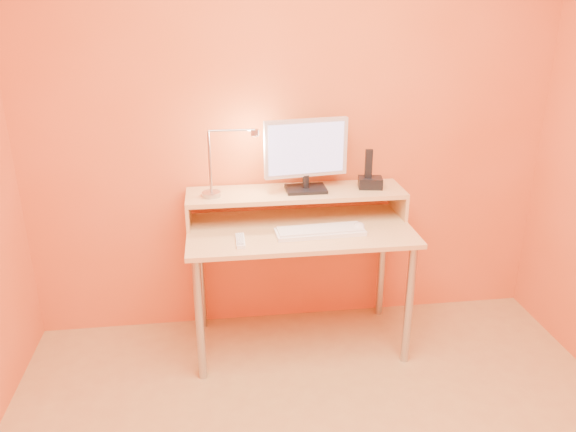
{
  "coord_description": "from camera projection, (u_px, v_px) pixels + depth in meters",
  "views": [
    {
      "loc": [
        -0.43,
        -1.56,
        1.87
      ],
      "look_at": [
        -0.07,
        1.13,
        0.81
      ],
      "focal_mm": 35.05,
      "sensor_mm": 36.0,
      "label": 1
    }
  ],
  "objects": [
    {
      "name": "shelf_riser_right",
      "position": [
        398.0,
        202.0,
        3.19
      ],
      "size": [
        0.02,
        0.3,
        0.14
      ],
      "primitive_type": "cube",
      "color": "tan",
      "rests_on": "desk_lower"
    },
    {
      "name": "wall_back",
      "position": [
        292.0,
        118.0,
        3.11
      ],
      "size": [
        3.0,
        0.04,
        2.5
      ],
      "primitive_type": "cube",
      "color": "orange",
      "rests_on": "floor"
    },
    {
      "name": "desk_shelf",
      "position": [
        296.0,
        193.0,
        3.09
      ],
      "size": [
        1.2,
        0.3,
        0.02
      ],
      "primitive_type": "cube",
      "color": "tan",
      "rests_on": "desk_lower"
    },
    {
      "name": "lamp_post",
      "position": [
        210.0,
        162.0,
        2.93
      ],
      "size": [
        0.01,
        0.01,
        0.33
      ],
      "primitive_type": "cylinder",
      "color": "#A9A9AE",
      "rests_on": "lamp_base"
    },
    {
      "name": "monitor_screen",
      "position": [
        307.0,
        149.0,
        3.0
      ],
      "size": [
        0.42,
        0.06,
        0.27
      ],
      "primitive_type": "cube",
      "rotation": [
        0.0,
        0.0,
        0.14
      ],
      "color": "#A3A6E1",
      "rests_on": "monitor_panel"
    },
    {
      "name": "phone_led",
      "position": [
        381.0,
        185.0,
        3.09
      ],
      "size": [
        0.01,
        0.0,
        0.04
      ],
      "primitive_type": "cube",
      "color": "#2A87F5",
      "rests_on": "phone_dock"
    },
    {
      "name": "desk_leg_br",
      "position": [
        382.0,
        264.0,
        3.44
      ],
      "size": [
        0.04,
        0.04,
        0.69
      ],
      "primitive_type": "cylinder",
      "color": "#A9A9AE",
      "rests_on": "floor"
    },
    {
      "name": "lamp_head",
      "position": [
        255.0,
        132.0,
        2.91
      ],
      "size": [
        0.04,
        0.04,
        0.03
      ],
      "primitive_type": "cylinder",
      "color": "#A9A9AE",
      "rests_on": "lamp_arm"
    },
    {
      "name": "monitor_back",
      "position": [
        305.0,
        147.0,
        3.04
      ],
      "size": [
        0.41,
        0.07,
        0.27
      ],
      "primitive_type": "cube",
      "rotation": [
        0.0,
        0.0,
        0.14
      ],
      "color": "black",
      "rests_on": "monitor_panel"
    },
    {
      "name": "monitor_foot",
      "position": [
        306.0,
        189.0,
        3.09
      ],
      "size": [
        0.22,
        0.16,
        0.02
      ],
      "primitive_type": "cube",
      "color": "black",
      "rests_on": "desk_shelf"
    },
    {
      "name": "lamp_bulb",
      "position": [
        255.0,
        136.0,
        2.91
      ],
      "size": [
        0.03,
        0.03,
        0.0
      ],
      "primitive_type": "cylinder",
      "color": "#FFEAC6",
      "rests_on": "lamp_head"
    },
    {
      "name": "shelf_riser_left",
      "position": [
        188.0,
        212.0,
        3.05
      ],
      "size": [
        0.02,
        0.3,
        0.14
      ],
      "primitive_type": "cube",
      "color": "tan",
      "rests_on": "desk_lower"
    },
    {
      "name": "desk_leg_bl",
      "position": [
        201.0,
        275.0,
        3.31
      ],
      "size": [
        0.04,
        0.04,
        0.69
      ],
      "primitive_type": "cylinder",
      "color": "#A9A9AE",
      "rests_on": "floor"
    },
    {
      "name": "monitor_neck",
      "position": [
        306.0,
        181.0,
        3.08
      ],
      "size": [
        0.04,
        0.04,
        0.07
      ],
      "primitive_type": "cylinder",
      "color": "black",
      "rests_on": "monitor_foot"
    },
    {
      "name": "phone_dock",
      "position": [
        370.0,
        183.0,
        3.13
      ],
      "size": [
        0.14,
        0.12,
        0.06
      ],
      "primitive_type": "cube",
      "rotation": [
        0.0,
        0.0,
        -0.16
      ],
      "color": "black",
      "rests_on": "desk_shelf"
    },
    {
      "name": "remote_control",
      "position": [
        240.0,
        241.0,
        2.83
      ],
      "size": [
        0.04,
        0.16,
        0.02
      ],
      "primitive_type": "cube",
      "rotation": [
        0.0,
        0.0,
        -0.01
      ],
      "color": "white",
      "rests_on": "desk_lower"
    },
    {
      "name": "lamp_arm",
      "position": [
        232.0,
        130.0,
        2.89
      ],
      "size": [
        0.24,
        0.01,
        0.01
      ],
      "primitive_type": "cylinder",
      "rotation": [
        0.0,
        1.57,
        0.0
      ],
      "color": "#A9A9AE",
      "rests_on": "lamp_post"
    },
    {
      "name": "desk_lower",
      "position": [
        300.0,
        230.0,
        3.01
      ],
      "size": [
        1.2,
        0.6,
        0.02
      ],
      "primitive_type": "cube",
      "color": "tan",
      "rests_on": "floor"
    },
    {
      "name": "monitor_panel",
      "position": [
        306.0,
        148.0,
        3.02
      ],
      "size": [
        0.46,
        0.1,
        0.31
      ],
      "primitive_type": "cube",
      "rotation": [
        0.0,
        0.0,
        0.14
      ],
      "color": "silver",
      "rests_on": "monitor_neck"
    },
    {
      "name": "desk_leg_fr",
      "position": [
        409.0,
        305.0,
        2.98
      ],
      "size": [
        0.04,
        0.04,
        0.69
      ],
      "primitive_type": "cylinder",
      "color": "#A9A9AE",
      "rests_on": "floor"
    },
    {
      "name": "mouse",
      "position": [
        359.0,
        227.0,
        2.97
      ],
      "size": [
        0.1,
        0.13,
        0.04
      ],
      "primitive_type": "ellipsoid",
      "rotation": [
        0.0,
        0.0,
        -0.36
      ],
      "color": "white",
      "rests_on": "desk_lower"
    },
    {
      "name": "keyboard",
      "position": [
        320.0,
        232.0,
        2.93
      ],
      "size": [
        0.47,
        0.17,
        0.02
      ],
      "primitive_type": "cube",
      "rotation": [
        0.0,
        0.0,
        0.05
      ],
      "color": "white",
      "rests_on": "desk_lower"
    },
    {
      "name": "lamp_base",
      "position": [
        212.0,
        194.0,
        3.0
      ],
      "size": [
        0.1,
        0.1,
        0.02
      ],
      "primitive_type": "cylinder",
      "color": "#A9A9AE",
      "rests_on": "desk_shelf"
    },
    {
      "name": "phone_handset",
      "position": [
        369.0,
        164.0,
        3.09
      ],
      "size": [
        0.04,
        0.03,
        0.16
      ],
      "primitive_type": "cube",
      "rotation": [
        0.0,
        0.0,
        -0.16
      ],
      "color": "black",
      "rests_on": "phone_dock"
    },
    {
      "name": "desk_leg_fl",
      "position": [
        200.0,
        320.0,
        2.84
      ],
      "size": [
        0.04,
        0.04,
        0.69
      ],
      "primitive_type": "cylinder",
      "color": "#A9A9AE",
      "rests_on": "floor"
    }
  ]
}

